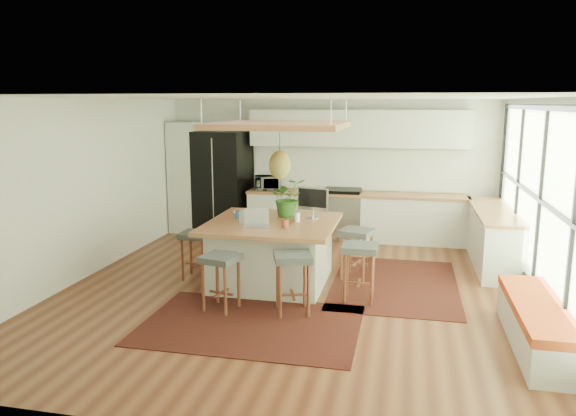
% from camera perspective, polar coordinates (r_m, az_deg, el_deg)
% --- Properties ---
extents(floor, '(7.00, 7.00, 0.00)m').
position_cam_1_polar(floor, '(7.87, 0.65, -8.63)').
color(floor, '#522617').
rests_on(floor, ground).
extents(ceiling, '(7.00, 7.00, 0.00)m').
position_cam_1_polar(ceiling, '(7.42, 0.70, 11.43)').
color(ceiling, white).
rests_on(ceiling, ground).
extents(wall_back, '(6.50, 0.00, 6.50)m').
position_cam_1_polar(wall_back, '(10.94, 4.40, 4.16)').
color(wall_back, silver).
rests_on(wall_back, ground).
extents(wall_front, '(6.50, 0.00, 6.50)m').
position_cam_1_polar(wall_front, '(4.25, -9.01, -6.82)').
color(wall_front, silver).
rests_on(wall_front, ground).
extents(wall_left, '(0.00, 7.00, 7.00)m').
position_cam_1_polar(wall_left, '(8.78, -20.60, 1.81)').
color(wall_left, silver).
rests_on(wall_left, ground).
extents(wall_right, '(0.00, 7.00, 7.00)m').
position_cam_1_polar(wall_right, '(7.58, 25.49, 0.09)').
color(wall_right, silver).
rests_on(wall_right, ground).
extents(window_wall, '(0.10, 6.20, 2.60)m').
position_cam_1_polar(window_wall, '(7.57, 25.30, 0.47)').
color(window_wall, black).
rests_on(window_wall, wall_right).
extents(pantry, '(0.55, 0.60, 2.25)m').
position_cam_1_polar(pantry, '(11.45, -10.64, 3.17)').
color(pantry, silver).
rests_on(pantry, floor).
extents(back_counter_base, '(4.20, 0.60, 0.88)m').
position_cam_1_polar(back_counter_base, '(10.72, 7.00, -0.97)').
color(back_counter_base, silver).
rests_on(back_counter_base, floor).
extents(back_counter_top, '(4.24, 0.64, 0.05)m').
position_cam_1_polar(back_counter_top, '(10.63, 7.06, 1.46)').
color(back_counter_top, brown).
rests_on(back_counter_top, back_counter_base).
extents(backsplash, '(4.20, 0.02, 0.80)m').
position_cam_1_polar(backsplash, '(10.86, 7.27, 4.05)').
color(backsplash, white).
rests_on(backsplash, wall_back).
extents(upper_cabinets, '(4.20, 0.34, 0.70)m').
position_cam_1_polar(upper_cabinets, '(10.64, 7.29, 8.23)').
color(upper_cabinets, silver).
rests_on(upper_cabinets, wall_back).
extents(range, '(0.76, 0.62, 1.00)m').
position_cam_1_polar(range, '(10.73, 5.68, -0.60)').
color(range, '#A5A5AA').
rests_on(range, floor).
extents(right_counter_base, '(0.60, 2.50, 0.88)m').
position_cam_1_polar(right_counter_base, '(9.63, 20.57, -2.96)').
color(right_counter_base, silver).
rests_on(right_counter_base, floor).
extents(right_counter_top, '(0.64, 2.54, 0.05)m').
position_cam_1_polar(right_counter_top, '(9.53, 20.76, -0.27)').
color(right_counter_top, brown).
rests_on(right_counter_top, right_counter_base).
extents(window_bench, '(0.52, 2.00, 0.50)m').
position_cam_1_polar(window_bench, '(6.68, 24.46, -11.04)').
color(window_bench, silver).
rests_on(window_bench, floor).
extents(ceiling_panel, '(1.86, 1.86, 0.80)m').
position_cam_1_polar(ceiling_panel, '(7.90, -0.87, 6.68)').
color(ceiling_panel, brown).
rests_on(ceiling_panel, ceiling).
extents(rug_near, '(2.60, 1.80, 0.01)m').
position_cam_1_polar(rug_near, '(6.75, -3.90, -12.03)').
color(rug_near, black).
rests_on(rug_near, floor).
extents(rug_right, '(1.80, 2.60, 0.01)m').
position_cam_1_polar(rug_right, '(8.29, 11.07, -7.77)').
color(rug_right, black).
rests_on(rug_right, floor).
extents(fridge, '(1.14, 0.95, 2.07)m').
position_cam_1_polar(fridge, '(11.21, -6.78, 2.09)').
color(fridge, black).
rests_on(fridge, floor).
extents(island, '(1.85, 1.85, 0.93)m').
position_cam_1_polar(island, '(8.08, -1.65, -4.66)').
color(island, brown).
rests_on(island, floor).
extents(stool_near_left, '(0.52, 0.52, 0.73)m').
position_cam_1_polar(stool_near_left, '(7.13, -7.00, -7.81)').
color(stool_near_left, '#3D4243').
rests_on(stool_near_left, floor).
extents(stool_near_right, '(0.58, 0.58, 0.78)m').
position_cam_1_polar(stool_near_right, '(6.97, 0.50, -8.17)').
color(stool_near_right, '#3D4243').
rests_on(stool_near_right, floor).
extents(stool_right_front, '(0.47, 0.47, 0.78)m').
position_cam_1_polar(stool_right_front, '(7.46, 7.42, -6.97)').
color(stool_right_front, '#3D4243').
rests_on(stool_right_front, floor).
extents(stool_right_back, '(0.56, 0.56, 0.76)m').
position_cam_1_polar(stool_right_back, '(8.37, 7.16, -4.96)').
color(stool_right_back, '#3D4243').
rests_on(stool_right_back, floor).
extents(stool_left_side, '(0.43, 0.43, 0.72)m').
position_cam_1_polar(stool_left_side, '(8.43, -9.50, -4.92)').
color(stool_left_side, '#3D4243').
rests_on(stool_left_side, floor).
extents(laptop, '(0.42, 0.43, 0.26)m').
position_cam_1_polar(laptop, '(7.63, -3.33, -1.08)').
color(laptop, '#A5A5AA').
rests_on(laptop, island).
extents(monitor, '(0.54, 0.31, 0.47)m').
position_cam_1_polar(monitor, '(8.16, 2.60, 0.72)').
color(monitor, '#A5A5AA').
rests_on(monitor, island).
extents(microwave, '(0.57, 0.42, 0.34)m').
position_cam_1_polar(microwave, '(10.89, -2.10, 2.81)').
color(microwave, '#A5A5AA').
rests_on(microwave, back_counter_top).
extents(island_plant, '(0.76, 0.78, 0.46)m').
position_cam_1_polar(island_plant, '(8.30, -0.03, 0.68)').
color(island_plant, '#1E4C19').
rests_on(island_plant, island).
extents(island_bowl, '(0.28, 0.28, 0.06)m').
position_cam_1_polar(island_bowl, '(8.46, -4.90, -0.54)').
color(island_bowl, white).
rests_on(island_bowl, island).
extents(island_bottle_0, '(0.07, 0.07, 0.19)m').
position_cam_1_polar(island_bottle_0, '(8.19, -5.24, -0.46)').
color(island_bottle_0, '#2C62B0').
rests_on(island_bottle_0, island).
extents(island_bottle_1, '(0.07, 0.07, 0.19)m').
position_cam_1_polar(island_bottle_1, '(7.91, -4.75, -0.85)').
color(island_bottle_1, silver).
rests_on(island_bottle_1, island).
extents(island_bottle_2, '(0.07, 0.07, 0.19)m').
position_cam_1_polar(island_bottle_2, '(7.60, -0.39, -1.30)').
color(island_bottle_2, '#A43A36').
rests_on(island_bottle_2, island).
extents(island_bottle_3, '(0.07, 0.07, 0.19)m').
position_cam_1_polar(island_bottle_3, '(7.92, 0.87, -0.80)').
color(island_bottle_3, white).
rests_on(island_bottle_3, island).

